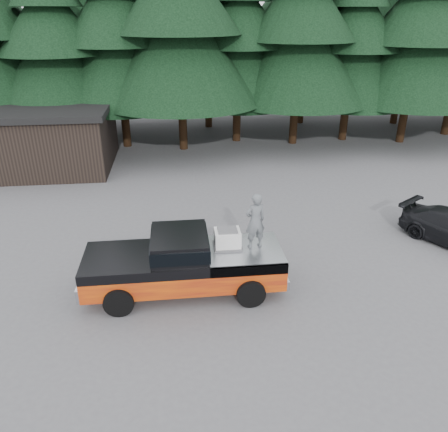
{
  "coord_description": "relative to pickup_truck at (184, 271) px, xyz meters",
  "views": [
    {
      "loc": [
        -1.5,
        -11.78,
        7.7
      ],
      "look_at": [
        -0.15,
        0.0,
        2.12
      ],
      "focal_mm": 35.0,
      "sensor_mm": 36.0,
      "label": 1
    }
  ],
  "objects": [
    {
      "name": "air_compressor",
      "position": [
        1.31,
        0.15,
        0.92
      ],
      "size": [
        0.76,
        0.63,
        0.52
      ],
      "primitive_type": "cube",
      "rotation": [
        0.0,
        0.0,
        0.0
      ],
      "color": "silver",
      "rests_on": "pickup_truck"
    },
    {
      "name": "utility_building",
      "position": [
        -7.58,
        12.64,
        1.0
      ],
      "size": [
        8.4,
        6.4,
        3.3
      ],
      "color": "black",
      "rests_on": "ground"
    },
    {
      "name": "man_on_bed",
      "position": [
        2.11,
        0.06,
        1.52
      ],
      "size": [
        0.71,
        0.56,
        1.71
      ],
      "primitive_type": "imported",
      "rotation": [
        0.0,
        0.0,
        3.42
      ],
      "color": "#5A5F62",
      "rests_on": "pickup_truck"
    },
    {
      "name": "truck_cab",
      "position": [
        -0.1,
        0.0,
        0.96
      ],
      "size": [
        1.66,
        1.9,
        0.59
      ],
      "primitive_type": "cube",
      "color": "black",
      "rests_on": "pickup_truck"
    },
    {
      "name": "ground",
      "position": [
        1.42,
        0.64,
        -0.67
      ],
      "size": [
        120.0,
        120.0,
        0.0
      ],
      "primitive_type": "plane",
      "color": "#525254",
      "rests_on": "ground"
    },
    {
      "name": "treeline",
      "position": [
        1.84,
        17.83,
        7.06
      ],
      "size": [
        60.15,
        16.05,
        17.5
      ],
      "color": "black",
      "rests_on": "ground"
    },
    {
      "name": "pickup_truck",
      "position": [
        0.0,
        0.0,
        0.0
      ],
      "size": [
        6.0,
        2.04,
        1.33
      ],
      "primitive_type": null,
      "color": "#DE5607",
      "rests_on": "ground"
    }
  ]
}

